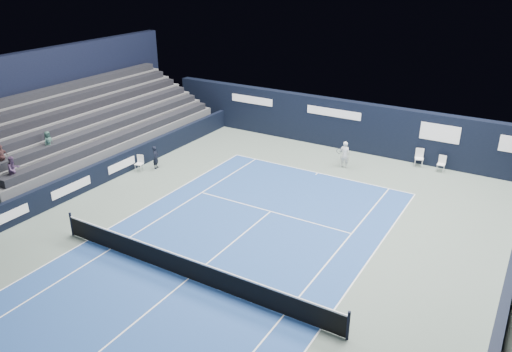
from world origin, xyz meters
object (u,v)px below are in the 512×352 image
(folding_chair_back_b, at_px, (442,162))
(line_judge_chair, at_px, (140,162))
(tennis_net, at_px, (188,268))
(tennis_player, at_px, (345,154))
(folding_chair_back_a, at_px, (419,154))

(folding_chair_back_b, xyz_separation_m, line_judge_chair, (-14.84, -8.75, -0.00))
(tennis_net, relative_size, tennis_player, 8.12)
(folding_chair_back_a, height_order, folding_chair_back_b, folding_chair_back_a)
(folding_chair_back_a, height_order, tennis_net, tennis_net)
(folding_chair_back_b, bearing_deg, folding_chair_back_a, 171.80)
(folding_chair_back_b, bearing_deg, line_judge_chair, -149.62)
(folding_chair_back_a, distance_m, tennis_player, 4.42)
(line_judge_chair, bearing_deg, folding_chair_back_a, 19.60)
(tennis_net, bearing_deg, folding_chair_back_b, 69.38)
(folding_chair_back_b, relative_size, line_judge_chair, 1.01)
(tennis_net, bearing_deg, tennis_player, 86.03)
(line_judge_chair, distance_m, tennis_player, 11.79)
(line_judge_chair, distance_m, tennis_net, 11.33)
(folding_chair_back_b, distance_m, tennis_player, 5.49)
(line_judge_chair, height_order, tennis_player, tennis_player)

